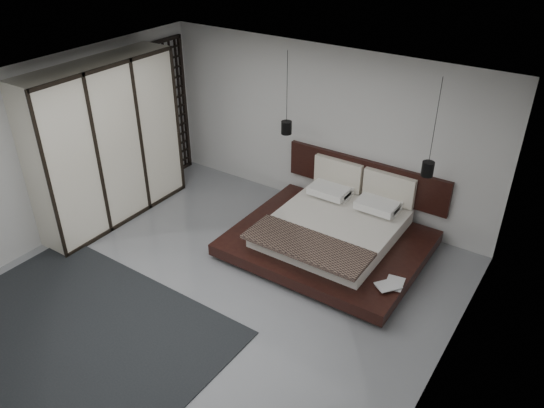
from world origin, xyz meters
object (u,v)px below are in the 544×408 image
Objects in this scene: lattice_screen at (169,110)px; pendant_right at (428,169)px; wardrobe at (107,144)px; rug at (74,335)px; bed at (333,232)px; pendant_left at (286,127)px.

lattice_screen is 1.86× the size of pendant_right.
rug is (1.76, -2.33, -1.31)m from wardrobe.
wardrobe is at bearing -161.75° from bed.
pendant_left and pendant_right have the same top height.
lattice_screen is at bearing 178.86° from pendant_right.
lattice_screen is at bearing 171.83° from bed.
wardrobe is at bearing -161.04° from pendant_right.
lattice_screen is 2.65m from pendant_left.
pendant_right is 0.52× the size of wardrobe.
wardrobe is 0.72× the size of rug.
lattice_screen is at bearing 116.46° from rug.
wardrobe is at bearing -81.63° from lattice_screen.
pendant_right is 0.37× the size of rug.
bed is 1.04× the size of wardrobe.
bed is 1.74m from pendant_right.
pendant_right is at bearing -1.14° from lattice_screen.
pendant_right is at bearing 18.96° from wardrobe.
pendant_left is (-1.15, 0.45, 1.31)m from bed.
pendant_left is 0.49× the size of wardrobe.
rug is at bearing -52.94° from wardrobe.
pendant_right reaches higher than wardrobe.
wardrobe is (-2.38, -1.61, -0.28)m from pendant_left.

